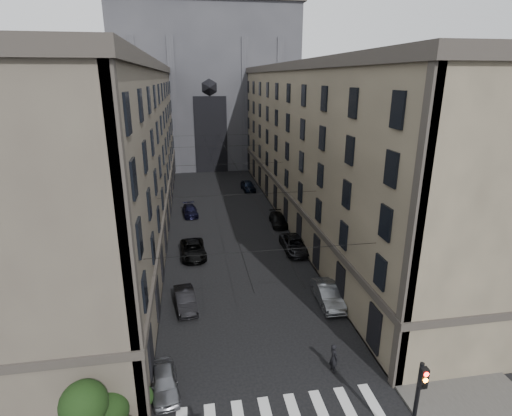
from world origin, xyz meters
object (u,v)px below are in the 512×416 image
car_left_far (190,211)px  pedestrian (334,358)px  car_right_far (248,186)px  traffic_light_right (418,399)px  car_left_near (164,382)px  car_right_near (328,295)px  car_right_midnear (295,244)px  car_right_midfar (278,220)px  car_left_midfar (193,250)px  gothic_tower (206,74)px  car_left_midnear (185,300)px

car_left_far → pedestrian: bearing=-80.6°
car_left_far → car_right_far: 14.13m
car_right_far → pedestrian: (-0.89, -41.68, 0.18)m
traffic_light_right → car_left_near: bearing=152.7°
car_right_near → car_left_far: bearing=116.4°
car_right_midnear → car_right_far: bearing=94.0°
car_right_near → car_right_midfar: bearing=92.1°
car_left_near → car_right_midfar: 28.46m
car_left_midfar → car_right_midfar: car_left_midfar is taller
gothic_tower → car_right_midfar: bearing=-81.5°
car_right_far → pedestrian: 41.69m
gothic_tower → pedestrian: bearing=-86.6°
car_left_midnear → car_right_far: bearing=65.9°
traffic_light_right → car_left_midnear: bearing=125.7°
traffic_light_right → car_right_near: (0.60, 13.55, -2.51)m
car_left_midfar → car_right_midnear: size_ratio=0.97×
car_right_midnear → car_left_midnear: bearing=-140.6°
car_left_midnear → car_left_far: bearing=81.0°
gothic_tower → car_left_midfar: (-4.25, -48.76, -17.07)m
traffic_light_right → car_left_near: traffic_light_right is taller
gothic_tower → traffic_light_right: gothic_tower is taller
car_left_midnear → car_right_midnear: size_ratio=0.78×
car_left_far → car_right_far: (9.25, 10.68, 0.15)m
car_left_midnear → car_left_midfar: size_ratio=0.80×
traffic_light_right → car_right_midnear: (0.60, 23.81, -2.54)m
car_right_far → car_left_near: bearing=-109.0°
traffic_light_right → car_left_midnear: traffic_light_right is taller
car_right_far → car_right_midfar: bearing=-89.3°
car_right_midfar → pedestrian: (-2.26, -25.61, 0.30)m
car_left_far → pedestrian: size_ratio=2.27×
traffic_light_right → car_right_near: traffic_light_right is taller
car_right_near → car_left_near: bearing=-146.8°
car_left_midfar → car_left_near: bearing=-99.5°
car_left_near → traffic_light_right: bearing=-34.6°
car_left_near → pedestrian: bearing=-7.3°
car_left_far → car_left_midnear: bearing=-97.2°
car_left_near → car_right_midnear: (12.40, 17.73, 0.09)m
car_left_far → car_right_midnear: size_ratio=0.82×
traffic_light_right → car_left_midfar: (-9.85, 24.28, -2.56)m
gothic_tower → car_right_near: 62.18m
gothic_tower → car_right_midfar: 45.18m
car_right_midfar → car_right_far: (-1.37, 16.07, 0.12)m
car_right_midnear → car_right_far: size_ratio=1.17×
car_right_near → pedestrian: (-2.26, -7.48, 0.19)m
car_left_far → gothic_tower: bearing=77.3°
car_right_near → car_right_far: bearing=94.4°
car_left_far → car_right_far: bearing=43.4°
traffic_light_right → pedestrian: traffic_light_right is taller
car_left_midnear → car_left_far: 22.28m
car_left_midnear → car_right_midfar: size_ratio=0.92×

